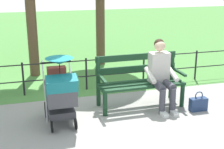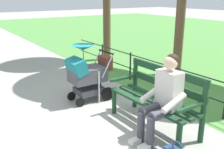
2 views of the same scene
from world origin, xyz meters
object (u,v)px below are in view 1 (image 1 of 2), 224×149
Objects in this scene: handbag at (198,104)px; park_bench at (139,78)px; stroller at (60,90)px; person_on_bench at (161,73)px.

park_bench is at bearing -30.66° from handbag.
park_bench is 1.59m from stroller.
person_on_bench is 3.45× the size of handbag.
handbag is at bearing 177.01° from stroller.
person_on_bench is at bearing 146.72° from park_bench.
park_bench is 4.34× the size of handbag.
person_on_bench reaches higher than park_bench.
handbag is (-0.95, 0.56, -0.40)m from park_bench.
handbag is at bearing 149.34° from park_bench.
stroller is (1.53, 0.43, 0.07)m from park_bench.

